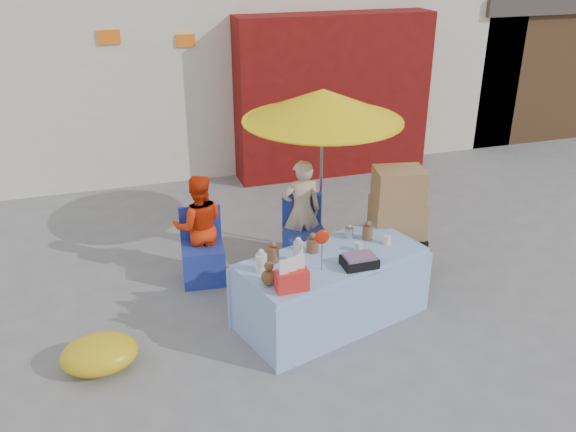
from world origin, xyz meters
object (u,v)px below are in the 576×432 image
object	(u,v)px
vendor_orange	(199,226)
box_stack	(396,229)
vendor_beige	(302,211)
chair_left	(203,260)
umbrella	(323,106)
chair_right	(305,245)
market_table	(331,288)

from	to	relation	value
vendor_orange	box_stack	size ratio (longest dim) A/B	0.92
vendor_orange	vendor_beige	xyz separation A→B (m)	(1.25, 0.00, 0.02)
vendor_orange	vendor_beige	bearing A→B (deg)	-173.85
chair_left	umbrella	world-z (taller)	umbrella
chair_right	box_stack	distance (m)	1.14
vendor_orange	umbrella	bearing A→B (deg)	-168.32
vendor_orange	box_stack	xyz separation A→B (m)	(2.14, -0.74, 0.00)
market_table	chair_right	bearing A→B (deg)	67.05
chair_right	vendor_orange	world-z (taller)	vendor_orange
market_table	vendor_orange	size ratio (longest dim) A/B	1.69
chair_left	box_stack	world-z (taller)	box_stack
market_table	vendor_beige	bearing A→B (deg)	67.74
market_table	chair_left	bearing A→B (deg)	116.05
market_table	chair_left	xyz separation A→B (m)	(-1.12, 1.21, -0.13)
umbrella	box_stack	xyz separation A→B (m)	(0.59, -0.89, -1.26)
vendor_beige	box_stack	distance (m)	1.16
vendor_beige	umbrella	xyz separation A→B (m)	(0.30, 0.15, 1.24)
vendor_beige	umbrella	world-z (taller)	umbrella
market_table	vendor_beige	world-z (taller)	vendor_beige
chair_left	umbrella	xyz separation A→B (m)	(1.55, 0.28, 1.64)
vendor_beige	market_table	bearing A→B (deg)	90.55
chair_left	vendor_orange	size ratio (longest dim) A/B	0.68
umbrella	vendor_beige	bearing A→B (deg)	-153.43
vendor_orange	vendor_beige	world-z (taller)	vendor_beige
box_stack	umbrella	bearing A→B (deg)	123.61
chair_right	market_table	bearing A→B (deg)	-90.15
vendor_orange	vendor_beige	distance (m)	1.25
market_table	umbrella	size ratio (longest dim) A/B	1.02
chair_right	umbrella	world-z (taller)	umbrella
chair_right	vendor_beige	distance (m)	0.42
market_table	vendor_orange	xyz separation A→B (m)	(-1.12, 1.34, 0.24)
market_table	chair_left	size ratio (longest dim) A/B	2.50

